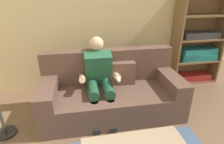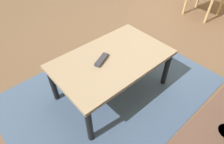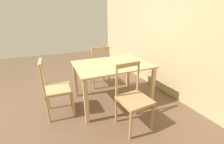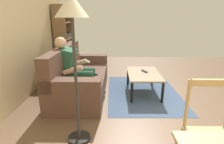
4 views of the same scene
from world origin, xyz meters
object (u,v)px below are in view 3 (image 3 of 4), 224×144
Objects in this scene: dining_chair_near_wall at (133,98)px; dining_chair_facing_couch at (56,89)px; dining_table at (112,69)px; dining_chair_by_doorway at (99,67)px.

dining_chair_facing_couch is at bearing -37.20° from dining_chair_near_wall.
dining_chair_facing_couch is (1.00, -0.00, -0.20)m from dining_table.
dining_chair_facing_couch is at bearing 37.14° from dining_chair_by_doorway.
dining_chair_by_doorway is (-0.00, -1.51, 0.01)m from dining_chair_near_wall.
dining_chair_facing_couch is 0.99× the size of dining_chair_by_doorway.
dining_table is 1.39× the size of dining_chair_facing_couch.
dining_chair_near_wall is 1.25m from dining_chair_facing_couch.
dining_chair_facing_couch reaches higher than dining_chair_near_wall.
dining_chair_near_wall is (0.00, 0.75, -0.20)m from dining_table.
dining_chair_near_wall is at bearing 142.80° from dining_chair_facing_couch.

